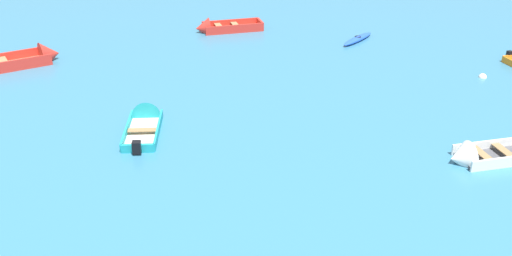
# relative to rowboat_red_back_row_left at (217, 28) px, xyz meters

# --- Properties ---
(rowboat_red_back_row_left) EXTENTS (4.23, 2.21, 1.19)m
(rowboat_red_back_row_left) POSITION_rel_rowboat_red_back_row_left_xyz_m (0.00, 0.00, 0.00)
(rowboat_red_back_row_left) COLOR #99754C
(rowboat_red_back_row_left) RESTS_ON ground_plane
(rowboat_white_back_row_right) EXTENTS (3.75, 1.99, 1.18)m
(rowboat_white_back_row_right) POSITION_rel_rowboat_red_back_row_left_xyz_m (10.06, -15.85, -0.04)
(rowboat_white_back_row_right) COLOR #4C4C51
(rowboat_white_back_row_right) RESTS_ON ground_plane
(kayak_blue_midfield_left) EXTENTS (2.28, 2.64, 0.29)m
(kayak_blue_midfield_left) POSITION_rel_rowboat_red_back_row_left_xyz_m (8.20, -1.95, -0.09)
(kayak_blue_midfield_left) COLOR blue
(kayak_blue_midfield_left) RESTS_ON ground_plane
(rowboat_turquoise_near_camera) EXTENTS (1.42, 3.77, 1.16)m
(rowboat_turquoise_near_camera) POSITION_rel_rowboat_red_back_row_left_xyz_m (-2.22, -12.63, -0.07)
(rowboat_turquoise_near_camera) COLOR beige
(rowboat_turquoise_near_camera) RESTS_ON ground_plane
(rowboat_red_midfield_right) EXTENTS (4.70, 3.61, 1.38)m
(rowboat_red_midfield_right) POSITION_rel_rowboat_red_back_row_left_xyz_m (-9.28, -5.52, 0.03)
(rowboat_red_midfield_right) COLOR #99754C
(rowboat_red_midfield_right) RESTS_ON ground_plane
(mooring_buoy_near_foreground) EXTENTS (0.39, 0.39, 0.39)m
(mooring_buoy_near_foreground) POSITION_rel_rowboat_red_back_row_left_xyz_m (13.30, -7.71, -0.22)
(mooring_buoy_near_foreground) COLOR silver
(mooring_buoy_near_foreground) RESTS_ON ground_plane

